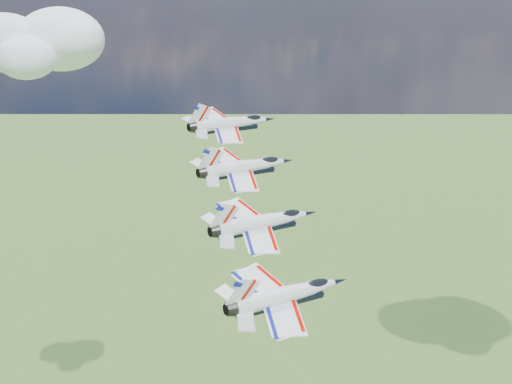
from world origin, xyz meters
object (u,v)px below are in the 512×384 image
Objects in this scene: jet_0 at (233,123)px; jet_3 at (289,294)px; jet_1 at (248,166)px; jet_2 at (266,221)px.

jet_0 is 1.00× the size of jet_3.
jet_1 reaches higher than jet_2.
jet_2 is (17.12, -14.54, -6.79)m from jet_0.
jet_1 is at bearing 161.66° from jet_2.
jet_3 is (8.56, -7.27, -3.39)m from jet_2.
jet_0 is 11.73m from jet_1.
jet_1 is (8.56, -7.27, -3.39)m from jet_0.
jet_3 is at bearing -18.34° from jet_1.
jet_2 is (8.56, -7.27, -3.39)m from jet_1.
jet_2 reaches higher than jet_3.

